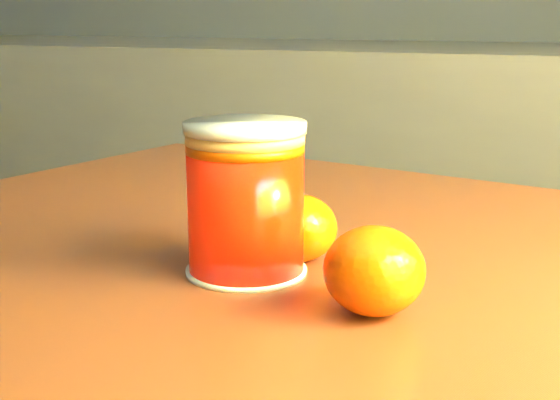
% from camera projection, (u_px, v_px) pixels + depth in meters
% --- Properties ---
extents(kitchen_counter, '(3.15, 0.60, 0.90)m').
position_uv_depth(kitchen_counter, '(132.00, 218.00, 2.02)').
color(kitchen_counter, '#4F4F55').
rests_on(kitchen_counter, ground).
extents(table, '(1.17, 0.93, 0.78)m').
position_uv_depth(table, '(378.00, 398.00, 0.60)').
color(table, brown).
rests_on(table, ground).
extents(juice_glass, '(0.09, 0.09, 0.11)m').
position_uv_depth(juice_glass, '(246.00, 200.00, 0.57)').
color(juice_glass, '#FF1C05').
rests_on(juice_glass, table).
extents(orange_front, '(0.06, 0.06, 0.05)m').
position_uv_depth(orange_front, '(299.00, 228.00, 0.60)').
color(orange_front, '#F75204').
rests_on(orange_front, table).
extents(orange_back, '(0.08, 0.08, 0.06)m').
position_uv_depth(orange_back, '(374.00, 271.00, 0.50)').
color(orange_back, '#F75204').
rests_on(orange_back, table).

